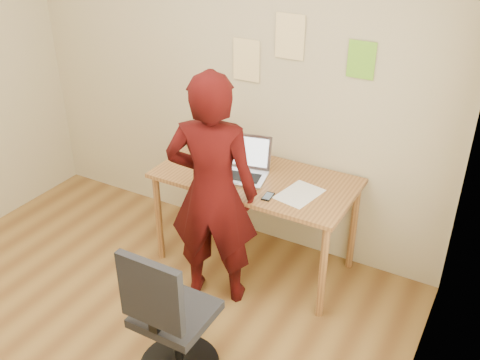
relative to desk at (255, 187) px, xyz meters
The scene contains 10 objects.
room 1.61m from the desk, 108.16° to the right, with size 3.58×3.58×2.78m.
desk is the anchor object (origin of this frame).
laptop 0.17m from the desk, 168.93° to the right, with size 0.41×0.38×0.26m.
paper_sheet 0.38m from the desk, 11.45° to the right, with size 0.22×0.32×0.00m, color white.
phone 0.31m from the desk, 46.04° to the right, with size 0.07×0.12×0.01m.
wall_note_left 0.90m from the desk, 127.48° to the left, with size 0.21×0.00×0.30m, color #FEDE98.
wall_note_mid 1.05m from the desk, 81.44° to the left, with size 0.21×0.00×0.30m, color #FEDE98.
wall_note_right 1.12m from the desk, 32.88° to the left, with size 0.18×0.00×0.24m, color #74C52C.
office_chair 1.21m from the desk, 85.57° to the right, with size 0.48×0.48×0.91m.
person 0.47m from the desk, 100.43° to the right, with size 0.59×0.39×1.62m, color #340707.
Camera 1 is at (1.96, -1.53, 2.53)m, focal length 40.00 mm.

